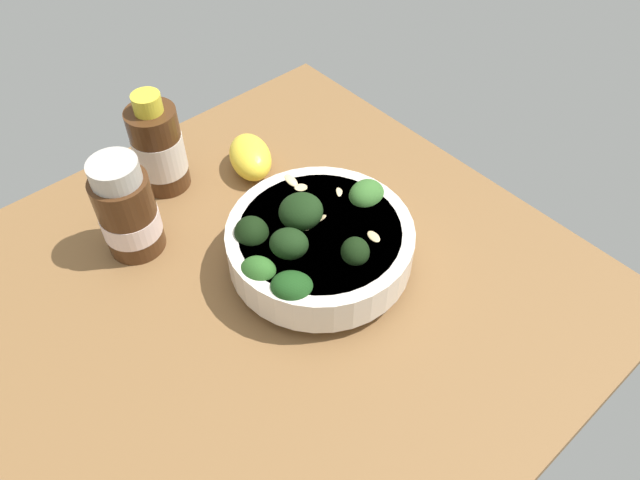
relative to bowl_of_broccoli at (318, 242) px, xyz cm
name	(u,v)px	position (x,y,z in cm)	size (l,w,h in cm)	color
ground_plane	(275,295)	(-5.10, 1.08, -5.50)	(59.88, 59.88, 3.40)	brown
bowl_of_broccoli	(318,242)	(0.00, 0.00, 0.00)	(20.03, 19.21, 9.17)	silver
lemon_wedge	(250,157)	(4.01, 17.01, -1.66)	(7.63, 4.93, 4.26)	yellow
bottle_tall	(162,147)	(-4.68, 21.97, 1.57)	(5.87, 5.87, 12.65)	#472814
bottle_short	(127,211)	(-12.85, 15.41, 1.41)	(6.20, 6.20, 11.81)	#472814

